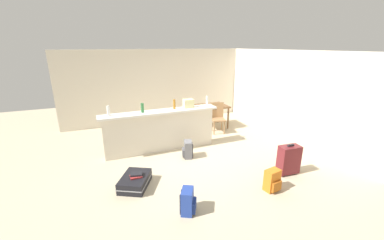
{
  "coord_description": "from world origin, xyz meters",
  "views": [
    {
      "loc": [
        -2.08,
        -5.0,
        2.62
      ],
      "look_at": [
        0.09,
        0.31,
        0.79
      ],
      "focal_mm": 22.03,
      "sensor_mm": 36.0,
      "label": 1
    }
  ],
  "objects": [
    {
      "name": "dining_chair_near_partition",
      "position": [
        1.32,
        1.18,
        0.52
      ],
      "size": [
        0.49,
        0.49,
        0.93
      ],
      "color": "#9E754C",
      "rests_on": "ground_plane"
    },
    {
      "name": "backpack_blue",
      "position": [
        -0.92,
        -1.98,
        0.2
      ],
      "size": [
        0.32,
        0.33,
        0.42
      ],
      "color": "#233D93",
      "rests_on": "ground_plane"
    },
    {
      "name": "ground_plane",
      "position": [
        0.0,
        0.0,
        -0.03
      ],
      "size": [
        13.0,
        13.0,
        0.05
      ],
      "primitive_type": "cube",
      "color": "#BCAD8E"
    },
    {
      "name": "suitcase_flat_black",
      "position": [
        -1.59,
        -0.9,
        0.11
      ],
      "size": [
        0.76,
        0.89,
        0.22
      ],
      "color": "black",
      "rests_on": "ground_plane"
    },
    {
      "name": "bottle_green",
      "position": [
        -1.11,
        0.53,
        1.18
      ],
      "size": [
        0.08,
        0.08,
        0.23
      ],
      "primitive_type": "cylinder",
      "color": "#2D6B38",
      "rests_on": "bar_countertop"
    },
    {
      "name": "suitcase_upright_maroon",
      "position": [
        1.49,
        -1.64,
        0.33
      ],
      "size": [
        0.46,
        0.28,
        0.67
      ],
      "color": "maroon",
      "rests_on": "ground_plane"
    },
    {
      "name": "partition_half_wall",
      "position": [
        -0.68,
        0.51,
        0.51
      ],
      "size": [
        2.8,
        0.2,
        1.02
      ],
      "primitive_type": "cube",
      "color": "silver",
      "rests_on": "ground_plane"
    },
    {
      "name": "wall_right",
      "position": [
        3.05,
        0.3,
        1.25
      ],
      "size": [
        0.1,
        6.0,
        2.5
      ],
      "primitive_type": "cube",
      "color": "silver",
      "rests_on": "ground_plane"
    },
    {
      "name": "bottle_white",
      "position": [
        -1.89,
        0.55,
        1.18
      ],
      "size": [
        0.07,
        0.07,
        0.23
      ],
      "primitive_type": "cylinder",
      "color": "silver",
      "rests_on": "bar_countertop"
    },
    {
      "name": "book_stack",
      "position": [
        -1.57,
        -0.92,
        0.25
      ],
      "size": [
        0.25,
        0.22,
        0.06
      ],
      "color": "#AD2D2D",
      "rests_on": "suitcase_flat_black"
    },
    {
      "name": "dining_table",
      "position": [
        1.29,
        1.67,
        0.65
      ],
      "size": [
        1.1,
        0.8,
        0.74
      ],
      "color": "brown",
      "rests_on": "ground_plane"
    },
    {
      "name": "bar_countertop",
      "position": [
        -0.68,
        0.51,
        1.04
      ],
      "size": [
        2.96,
        0.4,
        0.05
      ],
      "primitive_type": "cube",
      "color": "white",
      "rests_on": "partition_half_wall"
    },
    {
      "name": "grocery_bag",
      "position": [
        0.09,
        0.55,
        1.18
      ],
      "size": [
        0.26,
        0.18,
        0.22
      ],
      "primitive_type": "cube",
      "color": "beige",
      "rests_on": "bar_countertop"
    },
    {
      "name": "wall_back",
      "position": [
        0.0,
        3.05,
        1.25
      ],
      "size": [
        6.6,
        0.1,
        2.5
      ],
      "primitive_type": "cube",
      "color": "silver",
      "rests_on": "ground_plane"
    },
    {
      "name": "bottle_clear",
      "position": [
        0.61,
        0.52,
        1.2
      ],
      "size": [
        0.06,
        0.06,
        0.27
      ],
      "primitive_type": "cylinder",
      "color": "silver",
      "rests_on": "bar_countertop"
    },
    {
      "name": "backpack_grey",
      "position": [
        -0.2,
        -0.13,
        0.2
      ],
      "size": [
        0.3,
        0.32,
        0.42
      ],
      "color": "slate",
      "rests_on": "ground_plane"
    },
    {
      "name": "backpack_orange",
      "position": [
        0.77,
        -2.01,
        0.2
      ],
      "size": [
        0.31,
        0.28,
        0.42
      ],
      "color": "orange",
      "rests_on": "ground_plane"
    },
    {
      "name": "bottle_amber",
      "position": [
        -0.3,
        0.54,
        1.19
      ],
      "size": [
        0.06,
        0.06,
        0.25
      ],
      "primitive_type": "cylinder",
      "color": "#9E661E",
      "rests_on": "bar_countertop"
    }
  ]
}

